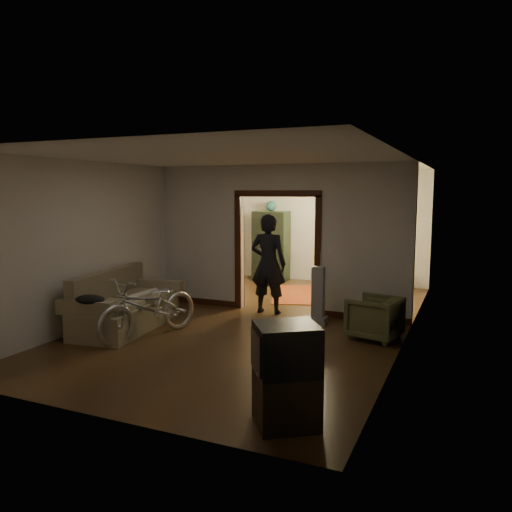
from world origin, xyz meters
The scene contains 24 objects.
floor centered at (0.00, 0.00, 0.00)m, with size 5.00×8.50×0.01m, color #321F10.
ceiling centered at (0.00, 0.00, 2.80)m, with size 5.00×8.50×0.01m, color white.
wall_back centered at (0.00, 4.25, 1.40)m, with size 5.00×0.02×2.80m, color beige.
wall_left centered at (-2.50, 0.00, 1.40)m, with size 0.02×8.50×2.80m, color beige.
wall_right centered at (2.50, 0.00, 1.40)m, with size 0.02×8.50×2.80m, color beige.
partition_wall centered at (0.00, 0.75, 1.40)m, with size 5.00×0.14×2.80m, color beige.
door_casing centered at (0.00, 0.75, 1.10)m, with size 1.74×0.20×2.32m, color black.
far_window centered at (0.70, 4.21, 1.55)m, with size 0.98×0.06×1.28m, color black.
chandelier centered at (0.00, 2.50, 2.35)m, with size 0.24×0.24×0.24m, color #FFE0A5.
light_switch centered at (1.05, 0.68, 1.25)m, with size 0.08×0.01×0.12m, color silver.
sofa centered at (-1.91, -1.40, 0.48)m, with size 0.94×2.10×0.96m, color #6F674A.
rolled_paper centered at (-1.81, -1.10, 0.53)m, with size 0.10×0.10×0.83m, color beige.
jacket centered at (-1.86, -2.31, 0.68)m, with size 0.48×0.36×0.14m, color black.
bicycle centered at (-1.22, -1.69, 0.49)m, with size 0.66×1.88×0.99m, color silver.
armchair centered at (2.04, -0.35, 0.34)m, with size 0.72×0.74×0.68m, color brown.
tv_stand centered at (1.78, -3.64, 0.27)m, with size 0.59×0.54×0.54m, color black.
crt_tv centered at (1.78, -3.64, 0.77)m, with size 0.59×0.53×0.51m, color black.
vacuum centered at (0.98, 0.16, 0.51)m, with size 0.31×0.25×1.02m, color gray.
person centered at (-0.12, 0.55, 0.94)m, with size 0.69×0.45×1.89m, color black.
oriental_rug centered at (0.09, 2.45, 0.01)m, with size 1.60×2.10×0.02m, color maroon.
locker centered at (-1.39, 3.87, 0.90)m, with size 0.90×0.50×1.80m, color #243620.
globe centered at (-1.39, 3.87, 1.94)m, with size 0.27×0.27×0.27m, color #1E5972.
desk centered at (1.01, 3.74, 0.41)m, with size 1.10×0.62×0.81m, color black.
desk_chair centered at (0.44, 3.38, 0.49)m, with size 0.43×0.43×0.97m, color black.
Camera 1 is at (3.39, -8.06, 2.30)m, focal length 35.00 mm.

